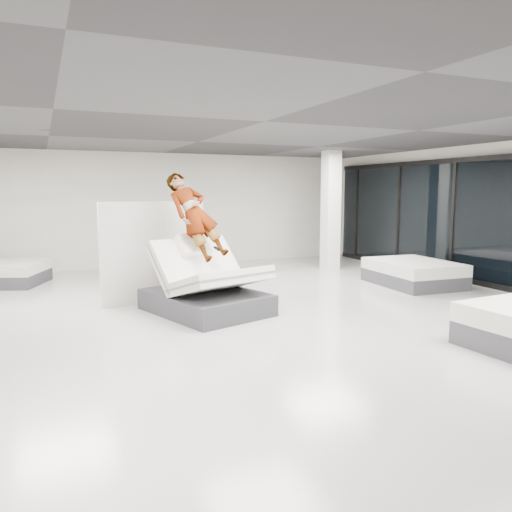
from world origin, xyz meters
name	(u,v)px	position (x,y,z in m)	size (l,w,h in m)	color
room	(264,226)	(0.00, 0.00, 1.60)	(14.00, 14.04, 3.20)	beige
hero_bed	(207,289)	(-0.60, 1.13, 0.42)	(2.13, 2.47, 1.40)	#37363B
person	(195,235)	(-0.70, 1.45, 1.36)	(0.65, 0.43, 1.79)	slate
remote	(217,249)	(-0.38, 1.19, 1.13)	(0.05, 0.14, 0.03)	black
divider_panel	(154,252)	(-1.23, 2.45, 0.97)	(2.13, 0.10, 1.94)	silver
flat_bed_right_far	(413,273)	(4.53, 1.75, 0.28)	(1.63, 2.10, 0.55)	#37363B
column	(331,211)	(4.00, 4.50, 1.60)	(0.40, 0.40, 3.20)	white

